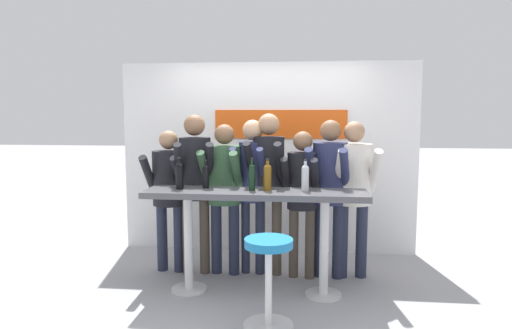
# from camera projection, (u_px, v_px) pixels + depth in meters

# --- Properties ---
(ground_plane) EXTENTS (40.00, 40.00, 0.00)m
(ground_plane) POSITION_uv_depth(u_px,v_px,m) (255.00, 293.00, 4.59)
(ground_plane) COLOR #9E9EA3
(back_wall) EXTENTS (3.79, 0.12, 2.44)m
(back_wall) POSITION_uv_depth(u_px,v_px,m) (268.00, 158.00, 5.91)
(back_wall) COLOR white
(back_wall) RESTS_ON ground_plane
(tasting_table) EXTENTS (2.19, 0.49, 1.04)m
(tasting_table) POSITION_uv_depth(u_px,v_px,m) (255.00, 210.00, 4.50)
(tasting_table) COLOR #4C4C51
(tasting_table) RESTS_ON ground_plane
(bar_stool) EXTENTS (0.43, 0.43, 0.76)m
(bar_stool) POSITION_uv_depth(u_px,v_px,m) (269.00, 269.00, 3.80)
(bar_stool) COLOR silver
(bar_stool) RESTS_ON ground_plane
(person_far_left) EXTENTS (0.48, 0.56, 1.61)m
(person_far_left) POSITION_uv_depth(u_px,v_px,m) (169.00, 186.00, 5.12)
(person_far_left) COLOR #23283D
(person_far_left) RESTS_ON ground_plane
(person_left) EXTENTS (0.48, 0.60, 1.78)m
(person_left) POSITION_uv_depth(u_px,v_px,m) (195.00, 176.00, 5.02)
(person_left) COLOR #473D33
(person_left) RESTS_ON ground_plane
(person_center_left) EXTENTS (0.47, 0.57, 1.68)m
(person_center_left) POSITION_uv_depth(u_px,v_px,m) (225.00, 183.00, 5.02)
(person_center_left) COLOR #23283D
(person_center_left) RESTS_ON ground_plane
(person_center) EXTENTS (0.39, 0.53, 1.73)m
(person_center) POSITION_uv_depth(u_px,v_px,m) (253.00, 178.00, 5.03)
(person_center) COLOR #23283D
(person_center) RESTS_ON ground_plane
(person_center_right) EXTENTS (0.46, 0.58, 1.80)m
(person_center_right) POSITION_uv_depth(u_px,v_px,m) (268.00, 175.00, 5.00)
(person_center_right) COLOR #473D33
(person_center_right) RESTS_ON ground_plane
(person_right) EXTENTS (0.43, 0.53, 1.61)m
(person_right) POSITION_uv_depth(u_px,v_px,m) (302.00, 188.00, 4.90)
(person_right) COLOR #473D33
(person_right) RESTS_ON ground_plane
(person_far_right) EXTENTS (0.51, 0.61, 1.73)m
(person_far_right) POSITION_uv_depth(u_px,v_px,m) (330.00, 181.00, 4.91)
(person_far_right) COLOR #23283D
(person_far_right) RESTS_ON ground_plane
(person_rightmost) EXTENTS (0.50, 0.59, 1.71)m
(person_rightmost) POSITION_uv_depth(u_px,v_px,m) (353.00, 182.00, 4.91)
(person_rightmost) COLOR #23283D
(person_rightmost) RESTS_ON ground_plane
(wine_bottle_0) EXTENTS (0.08, 0.08, 0.32)m
(wine_bottle_0) POSITION_uv_depth(u_px,v_px,m) (179.00, 174.00, 4.56)
(wine_bottle_0) COLOR black
(wine_bottle_0) RESTS_ON tasting_table
(wine_bottle_1) EXTENTS (0.06, 0.06, 0.29)m
(wine_bottle_1) POSITION_uv_depth(u_px,v_px,m) (206.00, 175.00, 4.61)
(wine_bottle_1) COLOR black
(wine_bottle_1) RESTS_ON tasting_table
(wine_bottle_2) EXTENTS (0.06, 0.06, 0.32)m
(wine_bottle_2) POSITION_uv_depth(u_px,v_px,m) (252.00, 176.00, 4.47)
(wine_bottle_2) COLOR black
(wine_bottle_2) RESTS_ON tasting_table
(wine_bottle_3) EXTENTS (0.08, 0.08, 0.31)m
(wine_bottle_3) POSITION_uv_depth(u_px,v_px,m) (267.00, 176.00, 4.48)
(wine_bottle_3) COLOR brown
(wine_bottle_3) RESTS_ON tasting_table
(wine_bottle_4) EXTENTS (0.07, 0.07, 0.31)m
(wine_bottle_4) POSITION_uv_depth(u_px,v_px,m) (305.00, 176.00, 4.45)
(wine_bottle_4) COLOR #B7BCC1
(wine_bottle_4) RESTS_ON tasting_table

